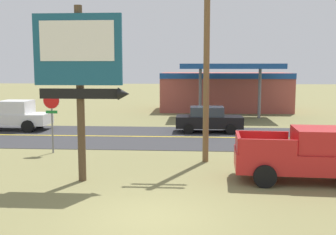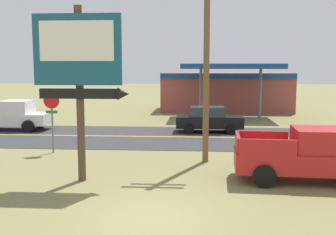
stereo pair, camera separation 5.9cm
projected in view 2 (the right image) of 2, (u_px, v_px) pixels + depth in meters
ground_plane at (147, 218)px, 11.22m from camera, size 180.00×180.00×0.00m
road_asphalt at (174, 137)px, 24.08m from camera, size 140.00×8.00×0.02m
road_centre_line at (174, 137)px, 24.08m from camera, size 126.00×0.20×0.01m
motel_sign at (80, 65)px, 14.23m from camera, size 3.36×0.54×6.28m
stop_sign at (52, 111)px, 19.44m from camera, size 0.80×0.08×2.95m
utility_pole at (207, 48)px, 17.26m from camera, size 2.16×0.26×9.24m
gas_station at (226, 90)px, 38.56m from camera, size 12.00×11.50×4.40m
pickup_red_parked_on_lawn at (309, 155)px, 14.65m from camera, size 5.30×2.46×1.96m
pickup_white_on_road at (11, 116)px, 26.71m from camera, size 5.20×2.24×1.96m
car_black_mid_lane at (209, 119)px, 25.81m from camera, size 4.20×2.00×1.64m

